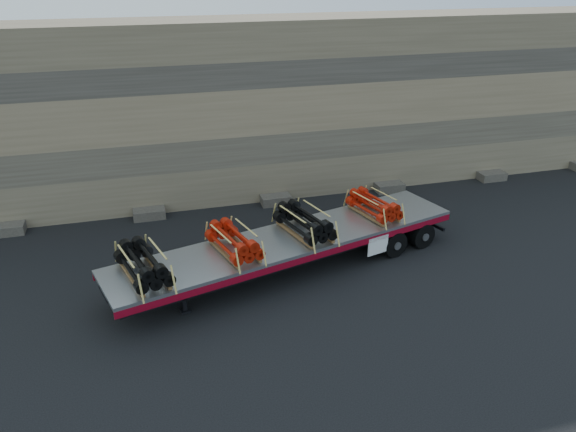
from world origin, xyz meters
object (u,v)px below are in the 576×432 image
bundle_midfront (234,242)px  bundle_midrear (304,223)px  trailer (290,254)px  bundle_front (143,265)px  bundle_rear (374,206)px

bundle_midfront → bundle_midrear: size_ratio=0.93×
trailer → bundle_front: size_ratio=5.48×
bundle_midfront → bundle_midrear: 2.44m
bundle_front → bundle_midrear: 5.14m
trailer → bundle_rear: bundle_rear is taller
bundle_midrear → bundle_front: bearing=180.0°
bundle_midrear → bundle_midfront: bearing=180.0°
bundle_midrear → bundle_rear: (2.67, 0.72, -0.04)m
trailer → bundle_midrear: size_ratio=5.40×
bundle_front → bundle_rear: 7.91m
bundle_midfront → bundle_rear: bundle_midfront is taller
bundle_midrear → bundle_rear: bearing=0.0°
bundle_midfront → bundle_midrear: bundle_midrear is taller
bundle_midfront → bundle_rear: (5.02, 1.35, -0.02)m
bundle_rear → bundle_midrear: bearing=180.0°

